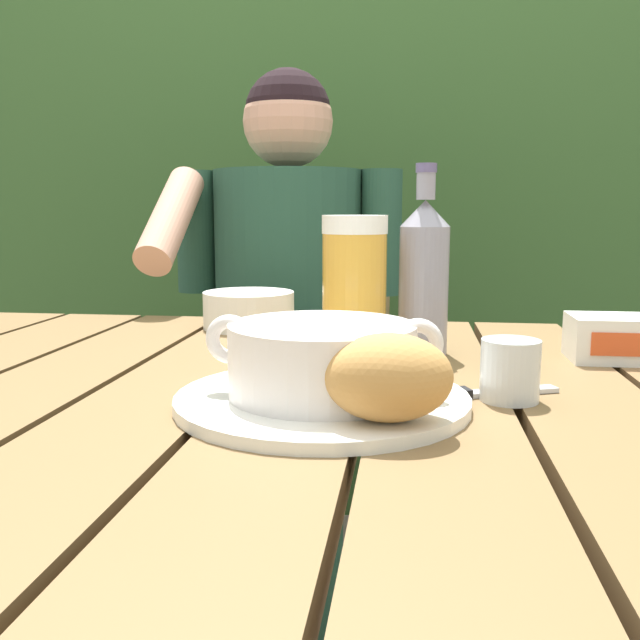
{
  "coord_description": "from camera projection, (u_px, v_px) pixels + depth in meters",
  "views": [
    {
      "loc": [
        0.11,
        -0.73,
        0.94
      ],
      "look_at": [
        0.02,
        0.03,
        0.81
      ],
      "focal_mm": 38.86,
      "sensor_mm": 36.0,
      "label": 1
    }
  ],
  "objects": [
    {
      "name": "beer_bottle",
      "position": [
        424.0,
        275.0,
        0.92
      ],
      "size": [
        0.07,
        0.07,
        0.25
      ],
      "color": "gray",
      "rests_on": "dining_table"
    },
    {
      "name": "water_glass_small",
      "position": [
        510.0,
        370.0,
        0.7
      ],
      "size": [
        0.06,
        0.06,
        0.06
      ],
      "color": "silver",
      "rests_on": "dining_table"
    },
    {
      "name": "table_knife",
      "position": [
        466.0,
        394.0,
        0.72
      ],
      "size": [
        0.17,
        0.08,
        0.01
      ],
      "color": "silver",
      "rests_on": "dining_table"
    },
    {
      "name": "diner_bowl",
      "position": [
        249.0,
        310.0,
        1.13
      ],
      "size": [
        0.15,
        0.15,
        0.06
      ],
      "color": "white",
      "rests_on": "dining_table"
    },
    {
      "name": "serving_plate",
      "position": [
        322.0,
        400.0,
        0.69
      ],
      "size": [
        0.29,
        0.29,
        0.01
      ],
      "color": "white",
      "rests_on": "dining_table"
    },
    {
      "name": "butter_tub",
      "position": [
        615.0,
        338.0,
        0.89
      ],
      "size": [
        0.11,
        0.09,
        0.06
      ],
      "color": "white",
      "rests_on": "dining_table"
    },
    {
      "name": "hedge_backdrop",
      "position": [
        436.0,
        79.0,
        2.22
      ],
      "size": [
        3.1,
        0.86,
        3.02
      ],
      "color": "#345729",
      "rests_on": "ground_plane"
    },
    {
      "name": "dining_table",
      "position": [
        303.0,
        464.0,
        0.77
      ],
      "size": [
        1.32,
        0.94,
        0.74
      ],
      "color": "brown",
      "rests_on": "ground_plane"
    },
    {
      "name": "soup_bowl",
      "position": [
        322.0,
        357.0,
        0.68
      ],
      "size": [
        0.23,
        0.18,
        0.08
      ],
      "color": "white",
      "rests_on": "serving_plate"
    },
    {
      "name": "bread_roll",
      "position": [
        389.0,
        377.0,
        0.59
      ],
      "size": [
        0.12,
        0.1,
        0.08
      ],
      "color": "#C48B49",
      "rests_on": "serving_plate"
    },
    {
      "name": "person_eating",
      "position": [
        285.0,
        311.0,
        1.48
      ],
      "size": [
        0.48,
        0.47,
        1.22
      ],
      "color": "#244B39",
      "rests_on": "ground_plane"
    },
    {
      "name": "chair_near_diner",
      "position": [
        301.0,
        396.0,
        1.71
      ],
      "size": [
        0.42,
        0.41,
        1.0
      ],
      "color": "olive",
      "rests_on": "ground_plane"
    },
    {
      "name": "beer_glass",
      "position": [
        354.0,
        287.0,
        0.9
      ],
      "size": [
        0.08,
        0.08,
        0.19
      ],
      "color": "gold",
      "rests_on": "dining_table"
    }
  ]
}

